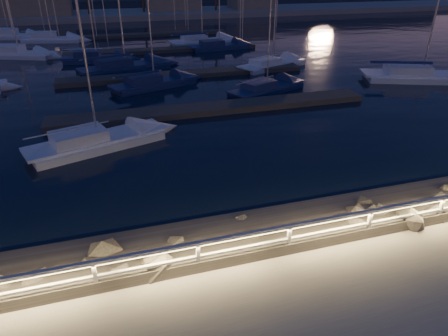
{
  "coord_description": "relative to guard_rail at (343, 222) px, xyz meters",
  "views": [
    {
      "loc": [
        -7.02,
        -9.35,
        8.38
      ],
      "look_at": [
        -2.97,
        4.0,
        1.27
      ],
      "focal_mm": 32.0,
      "sensor_mm": 36.0,
      "label": 1
    }
  ],
  "objects": [
    {
      "name": "sailboat_b",
      "position": [
        -7.92,
        11.93,
        -0.94
      ],
      "size": [
        7.85,
        4.5,
        12.92
      ],
      "rotation": [
        0.0,
        0.0,
        0.33
      ],
      "color": "white",
      "rests_on": "ground"
    },
    {
      "name": "sailboat_d",
      "position": [
        19.27,
        18.79,
        -0.9
      ],
      "size": [
        10.33,
        6.37,
        16.98
      ],
      "rotation": [
        0.0,
        0.0,
        -0.39
      ],
      "color": "white",
      "rests_on": "ground"
    },
    {
      "name": "floating_docks",
      "position": [
        0.07,
        32.5,
        -1.17
      ],
      "size": [
        22.0,
        36.0,
        0.4
      ],
      "color": "#524B44",
      "rests_on": "ground"
    },
    {
      "name": "sailboat_i",
      "position": [
        -15.57,
        39.35,
        -0.91
      ],
      "size": [
        7.94,
        5.02,
        13.24
      ],
      "rotation": [
        0.0,
        0.0,
        -0.4
      ],
      "color": "white",
      "rests_on": "ground"
    },
    {
      "name": "sailboat_m",
      "position": [
        -18.16,
        53.15,
        -0.91
      ],
      "size": [
        8.07,
        4.42,
        13.33
      ],
      "rotation": [
        0.0,
        0.0,
        -0.3
      ],
      "color": "white",
      "rests_on": "ground"
    },
    {
      "name": "guard_rail",
      "position": [
        0.0,
        0.0,
        0.0
      ],
      "size": [
        44.11,
        0.12,
        1.06
      ],
      "color": "white",
      "rests_on": "ground"
    },
    {
      "name": "far_shore",
      "position": [
        -0.06,
        74.05,
        -0.48
      ],
      "size": [
        160.0,
        14.0,
        5.2
      ],
      "color": "#A8A297",
      "rests_on": "ground"
    },
    {
      "name": "sailboat_e",
      "position": [
        -7.58,
        34.61,
        -0.94
      ],
      "size": [
        7.19,
        3.05,
        11.93
      ],
      "rotation": [
        0.0,
        0.0,
        -0.14
      ],
      "color": "navy",
      "rests_on": "ground"
    },
    {
      "name": "sailboat_c",
      "position": [
        5.1,
        19.21,
        -0.98
      ],
      "size": [
        7.18,
        4.7,
        11.93
      ],
      "rotation": [
        0.0,
        0.0,
        0.43
      ],
      "color": "navy",
      "rests_on": "ground"
    },
    {
      "name": "sailboat_j",
      "position": [
        -5.06,
        29.5,
        -0.9
      ],
      "size": [
        8.97,
        4.86,
        14.74
      ],
      "rotation": [
        0.0,
        0.0,
        0.29
      ],
      "color": "navy",
      "rests_on": "ground"
    },
    {
      "name": "harbor_water",
      "position": [
        0.07,
        31.22,
        -1.74
      ],
      "size": [
        400.0,
        440.0,
        0.6
      ],
      "color": "black",
      "rests_on": "ground"
    },
    {
      "name": "sailboat_h",
      "position": [
        8.81,
        26.84,
        -0.98
      ],
      "size": [
        7.82,
        4.81,
        12.85
      ],
      "rotation": [
        0.0,
        0.0,
        0.38
      ],
      "color": "white",
      "rests_on": "ground"
    },
    {
      "name": "ground",
      "position": [
        0.07,
        0.0,
        -0.77
      ],
      "size": [
        400.0,
        400.0,
        0.0
      ],
      "primitive_type": "plane",
      "color": "#A8A297",
      "rests_on": "ground"
    },
    {
      "name": "riprap",
      "position": [
        5.19,
        1.45,
        -0.98
      ],
      "size": [
        40.31,
        2.88,
        1.31
      ],
      "color": "#615B53",
      "rests_on": "ground"
    },
    {
      "name": "sailboat_l",
      "position": [
        5.41,
        41.59,
        -0.95
      ],
      "size": [
        8.65,
        3.3,
        14.29
      ],
      "rotation": [
        0.0,
        0.0,
        0.09
      ],
      "color": "white",
      "rests_on": "ground"
    },
    {
      "name": "sailboat_n",
      "position": [
        -12.95,
        48.82,
        -0.93
      ],
      "size": [
        8.07,
        3.91,
        13.26
      ],
      "rotation": [
        0.0,
        0.0,
        -0.22
      ],
      "color": "white",
      "rests_on": "ground"
    },
    {
      "name": "sailboat_f",
      "position": [
        -3.23,
        23.13,
        -0.95
      ],
      "size": [
        7.52,
        4.45,
        12.41
      ],
      "rotation": [
        0.0,
        0.0,
        0.35
      ],
      "color": "navy",
      "rests_on": "ground"
    },
    {
      "name": "sailboat_k",
      "position": [
        6.56,
        37.71,
        -0.97
      ],
      "size": [
        7.57,
        2.98,
        12.52
      ],
      "rotation": [
        0.0,
        0.0,
        0.1
      ],
      "color": "navy",
      "rests_on": "ground"
    }
  ]
}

